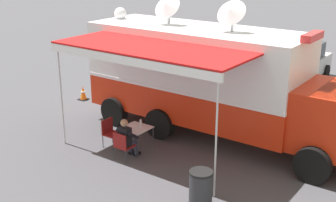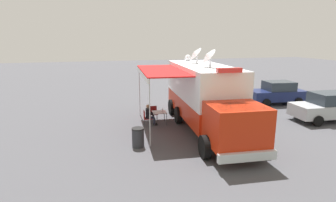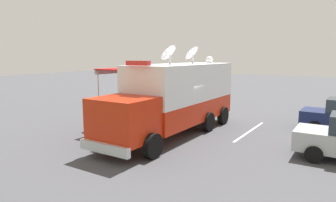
# 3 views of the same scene
# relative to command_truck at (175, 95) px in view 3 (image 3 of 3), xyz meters

# --- Properties ---
(ground_plane) EXTENTS (100.00, 100.00, 0.00)m
(ground_plane) POSITION_rel_command_truck_xyz_m (-0.10, -0.74, -1.95)
(ground_plane) COLOR #47474C
(lot_stripe) EXTENTS (0.55, 4.79, 0.01)m
(lot_stripe) POSITION_rel_command_truck_xyz_m (-3.33, -2.18, -1.94)
(lot_stripe) COLOR silver
(lot_stripe) RESTS_ON ground
(command_truck) EXTENTS (5.36, 9.67, 4.53)m
(command_truck) POSITION_rel_command_truck_xyz_m (0.00, 0.00, 0.00)
(command_truck) COLOR red
(command_truck) RESTS_ON ground
(folding_table) EXTENTS (0.87, 0.87, 0.73)m
(folding_table) POSITION_rel_command_truck_xyz_m (2.22, -1.54, -1.27)
(folding_table) COLOR silver
(folding_table) RESTS_ON ground
(water_bottle) EXTENTS (0.07, 0.07, 0.22)m
(water_bottle) POSITION_rel_command_truck_xyz_m (2.06, -1.48, -1.11)
(water_bottle) COLOR silver
(water_bottle) RESTS_ON folding_table
(folding_chair_at_table) EXTENTS (0.52, 0.52, 0.87)m
(folding_chair_at_table) POSITION_rel_command_truck_xyz_m (3.02, -1.46, -1.43)
(folding_chair_at_table) COLOR maroon
(folding_chair_at_table) RESTS_ON ground
(folding_chair_beside_table) EXTENTS (0.52, 0.52, 0.87)m
(folding_chair_beside_table) POSITION_rel_command_truck_xyz_m (2.40, -2.39, -1.43)
(folding_chair_beside_table) COLOR maroon
(folding_chair_beside_table) RESTS_ON ground
(seated_responder) EXTENTS (0.69, 0.59, 1.25)m
(seated_responder) POSITION_rel_command_truck_xyz_m (2.83, -1.45, -1.30)
(seated_responder) COLOR black
(seated_responder) RESTS_ON ground
(trash_bin) EXTENTS (0.57, 0.57, 0.91)m
(trash_bin) POSITION_rel_command_truck_xyz_m (4.04, 1.57, -1.49)
(trash_bin) COLOR #2D2D33
(trash_bin) RESTS_ON ground
(traffic_cone) EXTENTS (0.36, 0.36, 0.58)m
(traffic_cone) POSITION_rel_command_truck_xyz_m (-0.65, -6.15, -1.67)
(traffic_cone) COLOR black
(traffic_cone) RESTS_ON ground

